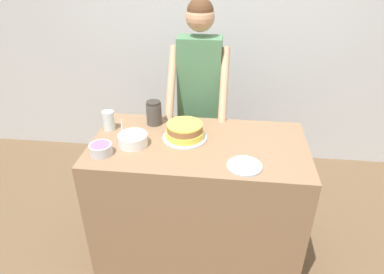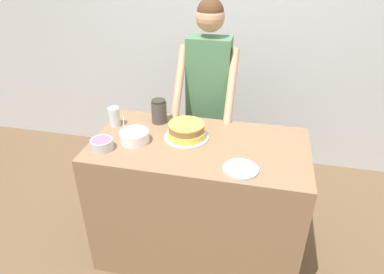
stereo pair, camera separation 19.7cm
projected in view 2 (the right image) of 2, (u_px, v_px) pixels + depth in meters
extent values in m
cube|color=silver|center=(230.00, 37.00, 3.27)|extent=(10.00, 0.05, 2.60)
cube|color=#8C6B4C|center=(198.00, 200.00, 2.46)|extent=(1.41, 0.74, 0.96)
cylinder|color=#2D2D38|center=(198.00, 156.00, 3.06)|extent=(0.10, 0.10, 0.85)
cylinder|color=#2D2D38|center=(215.00, 158.00, 3.04)|extent=(0.10, 0.10, 0.85)
cube|color=#4C7F56|center=(209.00, 78.00, 2.68)|extent=(0.34, 0.18, 0.63)
cylinder|color=tan|center=(179.00, 84.00, 2.58)|extent=(0.06, 0.40, 0.53)
cylinder|color=tan|center=(231.00, 89.00, 2.50)|extent=(0.06, 0.40, 0.53)
sphere|color=tan|center=(210.00, 17.00, 2.45)|extent=(0.21, 0.21, 0.21)
sphere|color=#51331E|center=(210.00, 12.00, 2.43)|extent=(0.19, 0.19, 0.19)
cylinder|color=silver|center=(186.00, 137.00, 2.28)|extent=(0.30, 0.30, 0.01)
cylinder|color=#F2DB4C|center=(186.00, 134.00, 2.27)|extent=(0.25, 0.25, 0.04)
cylinder|color=#9E663D|center=(186.00, 128.00, 2.25)|extent=(0.24, 0.24, 0.04)
cylinder|color=#F2DB4C|center=(186.00, 124.00, 2.23)|extent=(0.24, 0.24, 0.01)
cylinder|color=white|center=(134.00, 137.00, 2.22)|extent=(0.19, 0.19, 0.07)
cylinder|color=white|center=(134.00, 132.00, 2.21)|extent=(0.16, 0.16, 0.01)
cylinder|color=silver|center=(124.00, 129.00, 2.20)|extent=(0.01, 0.06, 0.16)
cylinder|color=silver|center=(102.00, 144.00, 2.15)|extent=(0.14, 0.14, 0.07)
cylinder|color=#9E66B7|center=(101.00, 141.00, 2.13)|extent=(0.12, 0.12, 0.01)
cylinder|color=silver|center=(114.00, 117.00, 2.40)|extent=(0.08, 0.08, 0.14)
cylinder|color=silver|center=(241.00, 169.00, 1.96)|extent=(0.21, 0.21, 0.01)
cylinder|color=#4C4742|center=(159.00, 112.00, 2.45)|extent=(0.11, 0.11, 0.15)
cylinder|color=#322D28|center=(158.00, 101.00, 2.40)|extent=(0.10, 0.10, 0.02)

